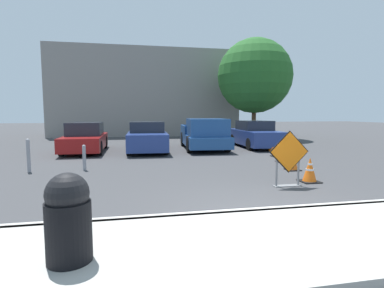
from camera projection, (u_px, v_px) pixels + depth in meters
ground_plane at (179, 151)px, 15.30m from camera, size 96.00×96.00×0.00m
sidewalk_strip at (298, 240)px, 4.34m from camera, size 22.54×2.44×0.14m
curb_lip at (262, 212)px, 5.53m from camera, size 22.54×0.20×0.14m
road_closed_sign at (289, 157)px, 7.70m from camera, size 1.09×0.20×1.46m
traffic_cone_nearest at (310, 170)px, 8.27m from camera, size 0.51×0.51×0.68m
traffic_cone_second at (293, 161)px, 9.97m from camera, size 0.43×0.43×0.67m
traffic_cone_third at (284, 152)px, 11.58m from camera, size 0.51×0.51×0.79m
traffic_cone_fourth at (277, 150)px, 13.11m from camera, size 0.46×0.46×0.60m
traffic_cone_fifth at (272, 145)px, 14.77m from camera, size 0.46×0.46×0.74m
parked_car_nearest at (85, 138)px, 14.72m from camera, size 1.85×4.37×1.45m
parked_car_second at (147, 137)px, 15.01m from camera, size 2.03×4.61×1.48m
pickup_truck at (204, 135)px, 15.69m from camera, size 2.38×5.15×1.62m
parked_car_third at (255, 135)px, 16.79m from camera, size 1.92×4.45×1.49m
trash_bin at (68, 217)px, 3.52m from camera, size 0.53×0.53×1.07m
bollard_nearest at (84, 157)px, 9.95m from camera, size 0.12×0.12×0.86m
bollard_second at (28, 155)px, 9.61m from camera, size 0.12×0.12×1.09m
building_facade_backdrop at (146, 94)px, 26.36m from camera, size 15.55×5.00×7.22m
street_tree_behind_lot at (255, 76)px, 22.03m from camera, size 5.45×5.45×7.36m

